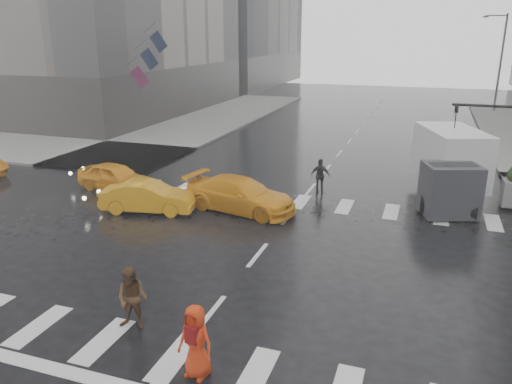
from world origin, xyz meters
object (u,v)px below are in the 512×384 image
at_px(pedestrian_orange, 196,341).
at_px(taxi_front, 116,177).
at_px(pedestrian_brown, 132,298).
at_px(taxi_mid, 148,197).
at_px(box_truck, 450,165).

height_order(pedestrian_orange, taxi_front, pedestrian_orange).
relative_size(pedestrian_brown, taxi_front, 0.43).
distance_m(pedestrian_brown, taxi_front, 12.42).
relative_size(pedestrian_brown, taxi_mid, 0.42).
bearing_deg(pedestrian_orange, pedestrian_brown, 161.27).
xyz_separation_m(pedestrian_brown, pedestrian_orange, (2.36, -1.19, 0.03)).
bearing_deg(taxi_front, box_truck, -68.76).
relative_size(pedestrian_brown, box_truck, 0.29).
bearing_deg(taxi_front, pedestrian_orange, -131.15).
relative_size(taxi_front, box_truck, 0.66).
relative_size(pedestrian_orange, taxi_mid, 0.43).
xyz_separation_m(pedestrian_orange, taxi_front, (-9.68, 11.23, -0.21)).
distance_m(pedestrian_brown, pedestrian_orange, 2.65).
bearing_deg(pedestrian_brown, pedestrian_orange, -34.48).
bearing_deg(pedestrian_orange, box_truck, 77.75).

